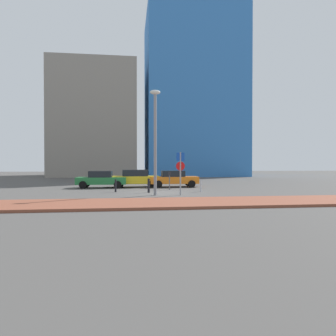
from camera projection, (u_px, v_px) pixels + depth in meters
ground_plane at (157, 193)px, 21.62m from camera, size 120.00×120.00×0.00m
sidewalk_brick at (168, 203)px, 15.46m from camera, size 40.00×3.83×0.14m
parked_car_green at (101, 179)px, 25.97m from camera, size 4.31×2.03×1.47m
parked_car_yellow at (135, 178)px, 26.83m from camera, size 4.19×2.06×1.56m
parked_car_orange at (174, 178)px, 26.99m from camera, size 4.36×2.12×1.48m
parking_sign_post at (180, 168)px, 19.89m from camera, size 0.60×0.10×2.88m
parking_meter at (169, 178)px, 24.03m from camera, size 0.18×0.14×1.44m
street_lamp at (155, 133)px, 19.81m from camera, size 0.70×0.36×7.01m
traffic_bollard_near at (149, 186)px, 21.64m from camera, size 0.17×0.17×1.02m
traffic_bollard_mid at (116, 186)px, 22.11m from camera, size 0.14×0.14×0.95m
traffic_bollard_far at (201, 186)px, 22.26m from camera, size 0.13×0.13×0.92m
building_colorful_midrise at (192, 97)px, 52.92m from camera, size 16.34×14.17×27.99m
building_under_construction at (97, 123)px, 51.67m from camera, size 13.53×14.73×18.40m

